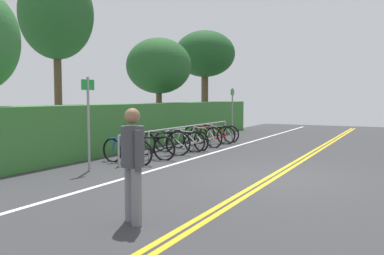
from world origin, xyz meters
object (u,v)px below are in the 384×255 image
Objects in this scene: pedestrian at (133,158)px; sign_post_near at (88,115)px; bicycle_1 at (148,147)px; bicycle_3 at (179,142)px; tree_extra at (205,55)px; tree_mid at (56,15)px; bike_rack at (184,132)px; bicycle_7 at (219,133)px; bicycle_5 at (202,136)px; sign_post_far at (232,108)px; bicycle_0 at (127,151)px; bicycle_2 at (161,143)px; tree_far_right at (159,66)px; bicycle_6 at (212,135)px; bicycle_4 at (189,140)px.

sign_post_near reaches higher than pedestrian.
pedestrian is (-5.10, -3.07, 0.57)m from bicycle_1.
bicycle_3 is 1.03× the size of pedestrian.
bicycle_1 is at bearing -163.60° from tree_extra.
bicycle_3 is at bearing -73.77° from tree_mid.
bike_rack is 3.01m from bicycle_7.
sign_post_far reaches higher than bicycle_5.
pedestrian is (-6.84, -3.03, 0.57)m from bicycle_3.
bicycle_7 is at bearing -0.18° from bicycle_0.
tree_mid reaches higher than bicycle_2.
tree_mid is at bearing 93.43° from bicycle_2.
bicycle_1 is at bearing -4.66° from bicycle_0.
bike_rack is at bearing -68.77° from tree_mid.
bicycle_2 is 5.83m from tree_far_right.
tree_mid is (2.81, 3.72, 3.10)m from sign_post_near.
bicycle_5 is at bearing -176.42° from sign_post_far.
bicycle_0 is at bearing 178.98° from bicycle_6.
tree_extra is (4.69, 2.83, 3.59)m from bicycle_7.
bicycle_2 is 3.48m from bicycle_6.
sign_post_far is (4.31, 0.17, 0.96)m from bicycle_4.
bicycle_3 is 0.95× the size of bicycle_7.
bicycle_7 is at bearing -40.54° from tree_mid.
bicycle_3 is 4.09m from sign_post_near.
tree_extra is (9.80, 2.88, 3.59)m from bicycle_1.
bicycle_4 is 0.33× the size of tree_extra.
bicycle_2 is at bearing 28.10° from pedestrian.
bicycle_7 is 0.81× the size of sign_post_far.
tree_far_right is at bearing -13.05° from tree_mid.
tree_extra is at bearing 24.64° from bicycle_5.
bicycle_4 is 8.65m from tree_extra.
sign_post_near is at bearing 178.03° from bicycle_6.
sign_post_far is 0.36× the size of tree_mid.
bicycle_1 is at bearing 179.99° from bike_rack.
pedestrian is at bearing -148.98° from bicycle_1.
bicycle_7 is at bearing 1.50° from bicycle_3.
tree_mid is (5.69, 6.99, 3.52)m from pedestrian.
bicycle_5 is at bearing -54.64° from tree_mid.
tree_far_right is (3.11, 2.85, 2.43)m from bike_rack.
bicycle_6 reaches higher than bicycle_1.
pedestrian is at bearing -164.79° from sign_post_far.
bicycle_7 is 0.41× the size of tree_far_right.
tree_far_right reaches higher than bicycle_2.
tree_mid is at bearing 81.41° from bicycle_1.
bicycle_6 is at bearing -152.18° from tree_extra.
bicycle_6 is (2.18, -0.02, -0.26)m from bike_rack.
bicycle_6 is at bearing 17.97° from pedestrian.
bicycle_3 is at bearing 23.91° from pedestrian.
bicycle_0 is 5.27m from pedestrian.
pedestrian is 12.09m from tree_far_right.
bicycle_4 is 1.82m from bicycle_6.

